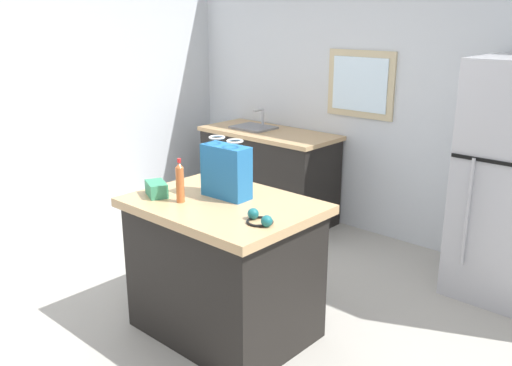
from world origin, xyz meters
name	(u,v)px	position (x,y,z in m)	size (l,w,h in m)	color
ground	(223,340)	(0.00, 0.00, 0.00)	(6.03, 6.03, 0.00)	#ADA89E
back_wall	(409,99)	(-0.01, 2.28, 1.29)	(5.02, 0.13, 2.57)	silver
left_wall	(16,99)	(-2.51, 0.00, 1.28)	(0.10, 4.56, 2.57)	silver
kitchen_island	(224,267)	(-0.08, 0.09, 0.45)	(1.13, 0.84, 0.89)	black
sink_counter	(268,173)	(-1.28, 1.91, 0.45)	(1.39, 0.63, 1.07)	black
shopping_bag	(226,171)	(-0.12, 0.17, 1.06)	(0.32, 0.15, 0.37)	#236BAD
small_box	(157,189)	(-0.47, -0.11, 0.93)	(0.18, 0.11, 0.09)	#388E66
bottle	(180,182)	(-0.26, -0.08, 1.01)	(0.05, 0.05, 0.27)	#C66633
ear_defenders	(260,219)	(0.33, -0.02, 0.91)	(0.20, 0.18, 0.06)	black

